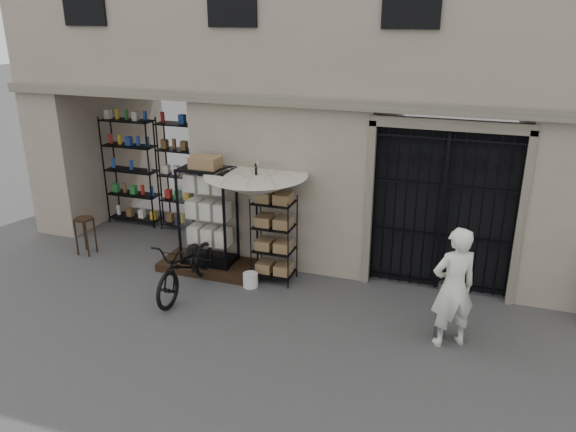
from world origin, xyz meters
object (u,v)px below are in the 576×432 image
at_px(display_cabinet, 208,221).
at_px(shopkeeper, 447,343).
at_px(wire_rack, 274,240).
at_px(bicycle, 189,291).
at_px(steel_bollard, 442,310).
at_px(wooden_stool, 86,235).
at_px(market_umbrella, 256,180).
at_px(white_bucket, 250,280).

relative_size(display_cabinet, shopkeeper, 1.08).
xyz_separation_m(display_cabinet, wire_rack, (1.34, -0.04, -0.20)).
relative_size(bicycle, steel_bollard, 2.14).
xyz_separation_m(bicycle, steel_bollard, (4.36, -0.06, 0.46)).
xyz_separation_m(display_cabinet, wooden_stool, (-2.73, -0.17, -0.58)).
distance_m(wire_rack, wooden_stool, 4.09).
height_order(wire_rack, market_umbrella, market_umbrella).
relative_size(white_bucket, steel_bollard, 0.29).
height_order(wooden_stool, steel_bollard, steel_bollard).
height_order(display_cabinet, bicycle, display_cabinet).
xyz_separation_m(display_cabinet, white_bucket, (1.02, -0.44, -0.86)).
bearing_deg(wire_rack, wooden_stool, 165.50).
xyz_separation_m(display_cabinet, steel_bollard, (4.41, -1.04, -0.53)).
relative_size(wire_rack, steel_bollard, 1.75).
bearing_deg(display_cabinet, market_umbrella, -25.79).
relative_size(display_cabinet, market_umbrella, 0.77).
distance_m(steel_bollard, shopkeeper, 0.50).
bearing_deg(display_cabinet, wire_rack, -26.31).
distance_m(white_bucket, steel_bollard, 3.46).
distance_m(display_cabinet, white_bucket, 1.41).
relative_size(bicycle, shopkeeper, 1.05).
bearing_deg(market_umbrella, white_bucket, -86.95).
bearing_deg(display_cabinet, wooden_stool, 159.10).
bearing_deg(bicycle, market_umbrella, 44.99).
height_order(market_umbrella, shopkeeper, market_umbrella).
bearing_deg(wire_rack, display_cabinet, 161.87).
relative_size(market_umbrella, shopkeeper, 1.41).
relative_size(display_cabinet, wire_rack, 1.25).
height_order(display_cabinet, steel_bollard, display_cabinet).
relative_size(market_umbrella, wooden_stool, 3.38).
relative_size(wooden_stool, steel_bollard, 0.84).
distance_m(wire_rack, white_bucket, 0.84).
distance_m(wire_rack, market_umbrella, 1.15).
bearing_deg(steel_bollard, display_cabinet, 166.77).
distance_m(wire_rack, shopkeeper, 3.50).
bearing_deg(market_umbrella, wire_rack, -3.29).
relative_size(steel_bollard, shopkeeper, 0.49).
bearing_deg(white_bucket, wooden_stool, 175.93).
bearing_deg(bicycle, steel_bollard, -0.91).
height_order(wire_rack, bicycle, wire_rack).
bearing_deg(steel_bollard, shopkeeper, -46.88).
height_order(market_umbrella, steel_bollard, market_umbrella).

